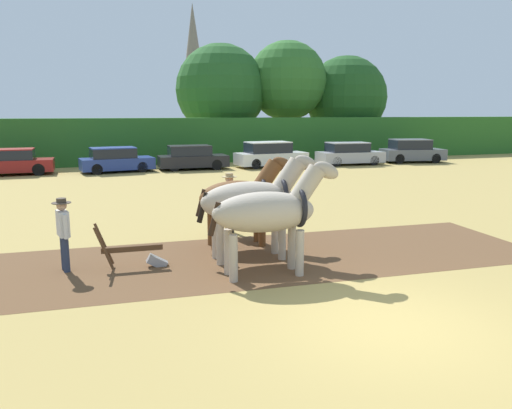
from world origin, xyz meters
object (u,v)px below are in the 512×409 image
object	(u,v)px
draft_horse_trail_left	(241,197)
tree_center	(346,97)
church_spire	(194,69)
draft_horse_lead_right	(254,201)
parked_car_center	(192,158)
tree_left	(221,90)
parked_car_right	(349,154)
draft_horse_lead_left	(270,211)
plow	(138,254)
parked_car_left	(14,162)
farmer_beside_team	(229,198)
parked_car_center_right	(270,155)
parked_car_center_left	(116,160)
tree_center_left	(287,81)
parked_car_far_right	(412,151)
farmer_at_plow	(63,229)

from	to	relation	value
draft_horse_trail_left	tree_center	bearing A→B (deg)	59.31
tree_center	church_spire	distance (m)	28.59
draft_horse_lead_right	parked_car_center	distance (m)	18.93
parked_car_center	draft_horse_lead_right	bearing A→B (deg)	-96.20
tree_left	parked_car_right	distance (m)	11.87
draft_horse_lead_right	draft_horse_lead_left	bearing A→B (deg)	-89.89
tree_center	parked_car_right	size ratio (longest dim) A/B	1.85
plow	parked_car_left	size ratio (longest dim) A/B	0.40
tree_left	draft_horse_trail_left	xyz separation A→B (m)	(-5.96, -26.12, -3.80)
church_spire	farmer_beside_team	size ratio (longest dim) A/B	9.71
tree_left	plow	distance (m)	28.99
parked_car_center_right	draft_horse_trail_left	bearing A→B (deg)	-116.91
draft_horse_lead_left	parked_car_center_left	distance (m)	20.15
draft_horse_lead_right	draft_horse_trail_left	bearing A→B (deg)	90.06
tree_center_left	parked_car_center_right	xyz separation A→B (m)	(-4.19, -7.97, -5.04)
draft_horse_trail_left	parked_car_far_right	xyz separation A→B (m)	(17.13, 17.19, -0.52)
tree_left	church_spire	distance (m)	27.13
tree_center_left	parked_car_center_left	bearing A→B (deg)	-149.94
draft_horse_trail_left	parked_car_center_left	size ratio (longest dim) A/B	0.62
tree_left	tree_center_left	distance (m)	5.26
draft_horse_lead_left	parked_car_left	world-z (taller)	draft_horse_lead_left
draft_horse_trail_left	parked_car_far_right	size ratio (longest dim) A/B	0.60
tree_left	draft_horse_lead_right	world-z (taller)	tree_left
parked_car_center_left	tree_center	bearing A→B (deg)	14.76
tree_left	parked_car_far_right	distance (m)	14.94
draft_horse_trail_left	farmer_at_plow	xyz separation A→B (m)	(-4.24, -0.86, -0.35)
tree_center_left	draft_horse_lead_left	distance (m)	30.32
tree_center_left	parked_car_left	bearing A→B (deg)	-158.54
tree_center_left	parked_car_center	bearing A→B (deg)	-139.40
church_spire	parked_car_far_right	xyz separation A→B (m)	(8.12, -35.63, -8.05)
tree_center_left	parked_car_far_right	bearing A→B (deg)	-53.71
tree_center_left	parked_car_right	xyz separation A→B (m)	(1.17, -8.30, -5.08)
draft_horse_lead_right	parked_car_center_right	bearing A→B (deg)	71.49
draft_horse_trail_left	draft_horse_lead_left	bearing A→B (deg)	-89.92
parked_car_center_left	parked_car_center	xyz separation A→B (m)	(4.42, 0.02, 0.01)
church_spire	parked_car_center	distance (m)	36.84
plow	parked_car_far_right	world-z (taller)	parked_car_far_right
tree_left	draft_horse_trail_left	size ratio (longest dim) A/B	3.23
tree_center_left	church_spire	xyz separation A→B (m)	(-2.11, 27.45, 3.02)
plow	parked_car_right	size ratio (longest dim) A/B	0.37
farmer_at_plow	parked_car_right	xyz separation A→B (m)	(16.53, 17.93, -0.22)
parked_car_left	church_spire	bearing A→B (deg)	63.40
church_spire	draft_horse_lead_right	distance (m)	55.30
draft_horse_lead_left	parked_car_left	xyz separation A→B (m)	(-7.71, 20.40, -0.68)
draft_horse_lead_left	draft_horse_lead_right	size ratio (longest dim) A/B	0.98
draft_horse_lead_right	draft_horse_trail_left	world-z (taller)	draft_horse_lead_right
plow	parked_car_center	bearing A→B (deg)	77.84
tree_left	parked_car_center	xyz separation A→B (m)	(-3.95, -8.55, -4.38)
parked_car_left	tree_center	bearing A→B (deg)	16.52
parked_car_center_right	parked_car_left	bearing A→B (deg)	172.68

